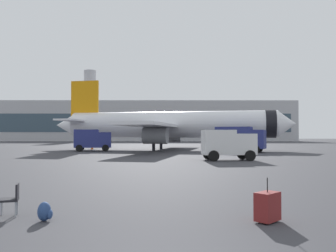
# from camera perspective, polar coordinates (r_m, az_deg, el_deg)

# --- Properties ---
(airplane_at_gate) EXTENTS (35.57, 32.31, 10.50)m
(airplane_at_gate) POSITION_cam_1_polar(r_m,az_deg,el_deg) (51.01, 0.21, 0.19)
(airplane_at_gate) COLOR white
(airplane_at_gate) RESTS_ON ground
(service_truck) EXTENTS (5.06, 3.10, 2.90)m
(service_truck) POSITION_cam_1_polar(r_m,az_deg,el_deg) (47.86, -12.22, -2.11)
(service_truck) COLOR navy
(service_truck) RESTS_ON ground
(fuel_truck) EXTENTS (6.46, 4.61, 3.20)m
(fuel_truck) POSITION_cam_1_polar(r_m,az_deg,el_deg) (44.75, 11.64, -1.95)
(fuel_truck) COLOR navy
(fuel_truck) RESTS_ON ground
(cargo_van) EXTENTS (4.57, 2.69, 2.60)m
(cargo_van) POSITION_cam_1_polar(r_m,az_deg,el_deg) (30.30, 9.72, -2.81)
(cargo_van) COLOR white
(cargo_van) RESTS_ON ground
(safety_cone_near) EXTENTS (0.44, 0.44, 0.79)m
(safety_cone_near) POSITION_cam_1_polar(r_m,az_deg,el_deg) (53.83, -12.27, -3.34)
(safety_cone_near) COLOR #F2590C
(safety_cone_near) RESTS_ON ground
(safety_cone_mid) EXTENTS (0.44, 0.44, 0.77)m
(safety_cone_mid) POSITION_cam_1_polar(r_m,az_deg,el_deg) (45.62, 10.84, -3.70)
(safety_cone_mid) COLOR #F2590C
(safety_cone_mid) RESTS_ON ground
(rolling_suitcase) EXTENTS (0.74, 0.73, 1.10)m
(rolling_suitcase) POSITION_cam_1_polar(r_m,az_deg,el_deg) (9.22, 15.92, -12.49)
(rolling_suitcase) COLOR maroon
(rolling_suitcase) RESTS_ON ground
(traveller_backpack) EXTENTS (0.36, 0.40, 0.48)m
(traveller_backpack) POSITION_cam_1_polar(r_m,az_deg,el_deg) (9.54, -19.43, -13.05)
(traveller_backpack) COLOR navy
(traveller_backpack) RESTS_ON ground
(gate_chair) EXTENTS (0.60, 0.60, 0.86)m
(gate_chair) POSITION_cam_1_polar(r_m,az_deg,el_deg) (10.36, -24.11, -10.59)
(gate_chair) COLOR black
(gate_chair) RESTS_ON ground
(terminal_building) EXTENTS (107.56, 18.52, 26.20)m
(terminal_building) POSITION_cam_1_polar(r_m,az_deg,el_deg) (130.03, -3.86, 0.74)
(terminal_building) COLOR #B2B2B7
(terminal_building) RESTS_ON ground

